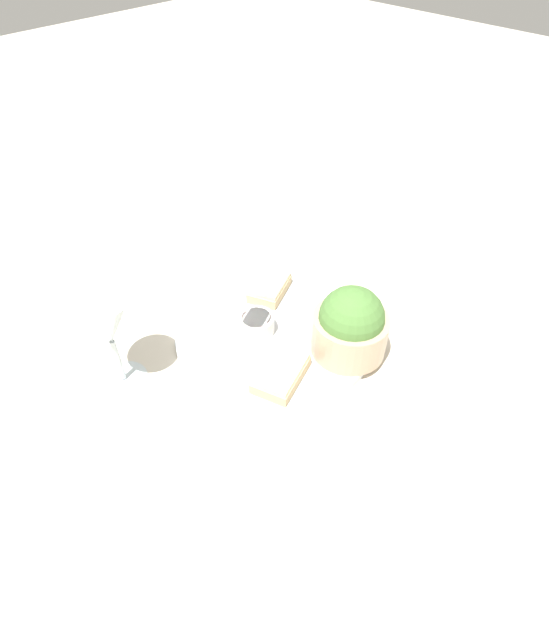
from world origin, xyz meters
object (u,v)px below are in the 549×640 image
(napkin, at_px, (443,410))
(fork, at_px, (416,289))
(cheese_toast_near, at_px, (281,373))
(cheese_toast_far, at_px, (270,287))
(salad_bowl, at_px, (350,326))
(sauce_ramekin, at_px, (256,323))
(wine_glass, at_px, (106,324))

(napkin, bearing_deg, fork, -139.32)
(cheese_toast_near, bearing_deg, fork, 175.71)
(cheese_toast_far, bearing_deg, salad_bowl, 86.96)
(cheese_toast_near, xyz_separation_m, napkin, (-0.12, 0.20, -0.02))
(sauce_ramekin, relative_size, fork, 0.42)
(salad_bowl, xyz_separation_m, sauce_ramekin, (0.07, -0.13, -0.03))
(napkin, height_order, fork, same)
(wine_glass, bearing_deg, napkin, 127.29)
(wine_glass, bearing_deg, sauce_ramekin, 158.64)
(wine_glass, bearing_deg, fork, 157.64)
(cheese_toast_far, bearing_deg, cheese_toast_near, 49.69)
(cheese_toast_near, relative_size, wine_glass, 0.64)
(cheese_toast_near, relative_size, fork, 0.77)
(napkin, xyz_separation_m, fork, (-0.20, -0.17, 0.00))
(salad_bowl, xyz_separation_m, wine_glass, (0.27, -0.20, 0.05))
(napkin, bearing_deg, salad_bowl, -86.58)
(cheese_toast_far, distance_m, napkin, 0.34)
(cheese_toast_near, distance_m, wine_glass, 0.25)
(wine_glass, distance_m, fork, 0.53)
(sauce_ramekin, height_order, wine_glass, wine_glass)
(sauce_ramekin, relative_size, cheese_toast_near, 0.55)
(cheese_toast_near, relative_size, napkin, 0.50)
(napkin, bearing_deg, cheese_toast_far, -89.94)
(salad_bowl, height_order, napkin, salad_bowl)
(fork, bearing_deg, napkin, 40.68)
(cheese_toast_near, relative_size, cheese_toast_far, 1.09)
(cheese_toast_far, xyz_separation_m, wine_glass, (0.28, -0.03, 0.09))
(salad_bowl, height_order, sauce_ramekin, salad_bowl)
(sauce_ramekin, distance_m, cheese_toast_near, 0.10)
(salad_bowl, height_order, fork, salad_bowl)
(cheese_toast_near, xyz_separation_m, wine_glass, (0.16, -0.17, 0.09))
(salad_bowl, distance_m, cheese_toast_far, 0.18)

